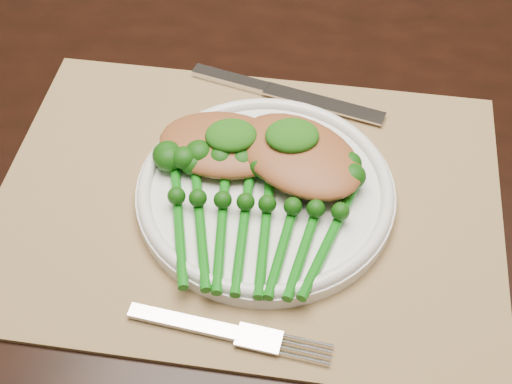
{
  "coord_description": "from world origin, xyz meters",
  "views": [
    {
      "loc": [
        0.03,
        -0.64,
        1.31
      ],
      "look_at": [
        0.05,
        -0.2,
        0.78
      ],
      "focal_mm": 50.0,
      "sensor_mm": 36.0,
      "label": 1
    }
  ],
  "objects_px": {
    "dinner_plate": "(265,191)",
    "chicken_fillet_left": "(223,144)",
    "broccolini_bundle": "(254,228)",
    "dining_table": "(266,251)",
    "placemat": "(248,201)"
  },
  "relations": [
    {
      "from": "dinner_plate",
      "to": "chicken_fillet_left",
      "type": "distance_m",
      "value": 0.07
    },
    {
      "from": "chicken_fillet_left",
      "to": "broccolini_bundle",
      "type": "bearing_deg",
      "value": -61.98
    },
    {
      "from": "dinner_plate",
      "to": "dining_table",
      "type": "bearing_deg",
      "value": 86.58
    },
    {
      "from": "dinner_plate",
      "to": "broccolini_bundle",
      "type": "bearing_deg",
      "value": -103.51
    },
    {
      "from": "dining_table",
      "to": "broccolini_bundle",
      "type": "distance_m",
      "value": 0.47
    },
    {
      "from": "dining_table",
      "to": "dinner_plate",
      "type": "relative_size",
      "value": 6.57
    },
    {
      "from": "dining_table",
      "to": "placemat",
      "type": "distance_m",
      "value": 0.43
    },
    {
      "from": "placemat",
      "to": "dining_table",
      "type": "bearing_deg",
      "value": 91.71
    },
    {
      "from": "placemat",
      "to": "broccolini_bundle",
      "type": "relative_size",
      "value": 2.42
    },
    {
      "from": "broccolini_bundle",
      "to": "dinner_plate",
      "type": "bearing_deg",
      "value": 84.88
    },
    {
      "from": "broccolini_bundle",
      "to": "chicken_fillet_left",
      "type": "bearing_deg",
      "value": 114.51
    },
    {
      "from": "dinner_plate",
      "to": "chicken_fillet_left",
      "type": "height_order",
      "value": "chicken_fillet_left"
    },
    {
      "from": "dining_table",
      "to": "broccolini_bundle",
      "type": "bearing_deg",
      "value": -89.38
    },
    {
      "from": "placemat",
      "to": "broccolini_bundle",
      "type": "distance_m",
      "value": 0.06
    },
    {
      "from": "dinner_plate",
      "to": "broccolini_bundle",
      "type": "relative_size",
      "value": 1.23
    }
  ]
}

